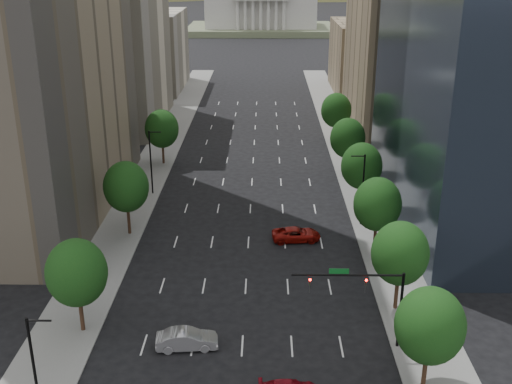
{
  "coord_description": "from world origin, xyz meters",
  "views": [
    {
      "loc": [
        1.79,
        -14.15,
        30.97
      ],
      "look_at": [
        0.94,
        45.29,
        8.0
      ],
      "focal_mm": 43.64,
      "sensor_mm": 36.0,
      "label": 1
    }
  ],
  "objects_px": {
    "car_silver": "(187,339)",
    "car_red_far": "(296,234)",
    "capitol": "(261,11)",
    "traffic_signal": "(371,293)"
  },
  "relations": [
    {
      "from": "traffic_signal",
      "to": "car_silver",
      "type": "distance_m",
      "value": 15.74
    },
    {
      "from": "capitol",
      "to": "car_silver",
      "type": "xyz_separation_m",
      "value": [
        -4.6,
        -220.08,
        -7.73
      ]
    },
    {
      "from": "car_silver",
      "to": "car_red_far",
      "type": "bearing_deg",
      "value": -31.38
    },
    {
      "from": "car_silver",
      "to": "car_red_far",
      "type": "height_order",
      "value": "car_silver"
    },
    {
      "from": "capitol",
      "to": "car_silver",
      "type": "bearing_deg",
      "value": -91.2
    },
    {
      "from": "capitol",
      "to": "car_red_far",
      "type": "bearing_deg",
      "value": -88.42
    },
    {
      "from": "traffic_signal",
      "to": "car_silver",
      "type": "height_order",
      "value": "traffic_signal"
    },
    {
      "from": "traffic_signal",
      "to": "car_silver",
      "type": "relative_size",
      "value": 1.77
    },
    {
      "from": "car_silver",
      "to": "car_red_far",
      "type": "xyz_separation_m",
      "value": [
        10.09,
        20.97,
        -0.07
      ]
    },
    {
      "from": "car_silver",
      "to": "car_red_far",
      "type": "relative_size",
      "value": 0.92
    }
  ]
}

